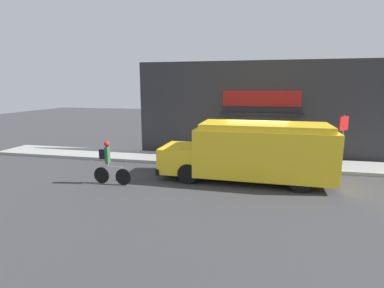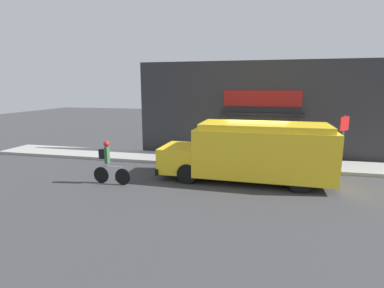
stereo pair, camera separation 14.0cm
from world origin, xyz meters
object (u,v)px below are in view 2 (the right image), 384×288
school_bus (252,151)px  trash_bin (313,152)px  cyclist (108,163)px  stop_sign_post (343,133)px

school_bus → trash_bin: 4.45m
cyclist → trash_bin: 9.57m
cyclist → trash_bin: size_ratio=1.96×
school_bus → cyclist: school_bus is taller
cyclist → trash_bin: cyclist is taller
school_bus → trash_bin: school_bus is taller
cyclist → stop_sign_post: (9.07, 3.73, 0.89)m
trash_bin → school_bus: bearing=-129.4°
cyclist → stop_sign_post: bearing=23.6°
school_bus → stop_sign_post: bearing=30.6°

